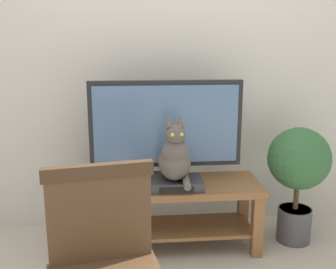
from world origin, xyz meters
TOP-DOWN VIEW (x-y plane):
  - back_wall at (0.00, 0.93)m, footprint 7.00×0.12m
  - tv_stand at (-0.07, 0.45)m, footprint 1.25×0.44m
  - tv at (-0.07, 0.54)m, footprint 1.02×0.20m
  - media_box at (-0.03, 0.37)m, footprint 0.36×0.24m
  - cat at (-0.03, 0.36)m, footprint 0.21×0.37m
  - wooden_chair at (-0.42, -0.59)m, footprint 0.54×0.54m
  - book_stack at (-0.50, 0.49)m, footprint 0.20×0.18m
  - potted_plant at (0.84, 0.46)m, footprint 0.43×0.43m

SIDE VIEW (x-z plane):
  - tv_stand at x=-0.07m, z-range 0.09..0.56m
  - media_box at x=-0.03m, z-range 0.46..0.53m
  - book_stack at x=-0.50m, z-range 0.46..0.54m
  - wooden_chair at x=-0.42m, z-range 0.07..0.97m
  - potted_plant at x=0.84m, z-range 0.12..0.95m
  - cat at x=-0.03m, z-range 0.46..0.89m
  - tv at x=-0.07m, z-range 0.49..1.17m
  - back_wall at x=0.00m, z-range 0.00..2.80m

